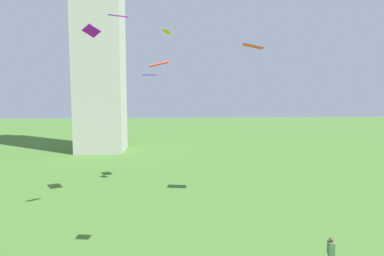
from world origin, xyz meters
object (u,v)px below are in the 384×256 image
kite_flying_0 (150,75)px  kite_flying_4 (118,16)px  kite_flying_5 (160,63)px  person_2 (331,252)px  kite_flying_6 (167,31)px  kite_flying_3 (91,31)px  kite_flying_1 (253,46)px

kite_flying_0 → kite_flying_4: (-1.88, -5.82, 3.79)m
kite_flying_5 → kite_flying_4: bearing=122.4°
kite_flying_4 → kite_flying_5: 10.78m
person_2 → kite_flying_6: kite_flying_6 is taller
kite_flying_0 → kite_flying_5: 15.26m
person_2 → kite_flying_3: 17.80m
kite_flying_1 → kite_flying_5: kite_flying_1 is taller
kite_flying_0 → person_2: bearing=8.9°
kite_flying_5 → kite_flying_0: bearing=108.5°
kite_flying_4 → kite_flying_6: size_ratio=1.74×
kite_flying_0 → kite_flying_4: bearing=-37.8°
person_2 → kite_flying_4: kite_flying_4 is taller
kite_flying_5 → kite_flying_6: (0.25, 12.67, 3.82)m
kite_flying_3 → kite_flying_6: (4.57, 6.56, 1.28)m
person_2 → kite_flying_1: bearing=-164.4°
kite_flying_5 → kite_flying_6: 13.24m
kite_flying_6 → kite_flying_3: bearing=101.9°
kite_flying_1 → kite_flying_5: 11.53m
kite_flying_3 → kite_flying_5: kite_flying_3 is taller
kite_flying_3 → kite_flying_6: kite_flying_6 is taller
kite_flying_1 → kite_flying_6: size_ratio=1.59×
person_2 → kite_flying_4: size_ratio=0.91×
kite_flying_3 → kite_flying_6: bearing=1.2°
kite_flying_0 → kite_flying_3: size_ratio=1.45×
kite_flying_0 → kite_flying_4: 7.19m
person_2 → kite_flying_0: 20.65m
kite_flying_4 → kite_flying_5: bearing=-8.7°
kite_flying_3 → kite_flying_5: 7.91m
kite_flying_5 → kite_flying_6: size_ratio=0.95×
kite_flying_0 → kite_flying_6: bearing=11.9°
kite_flying_1 → kite_flying_6: bearing=-22.2°
person_2 → kite_flying_4: (-10.84, 10.52, 12.69)m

